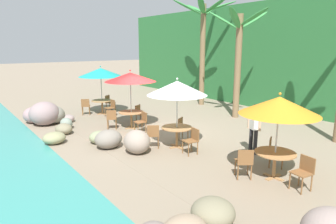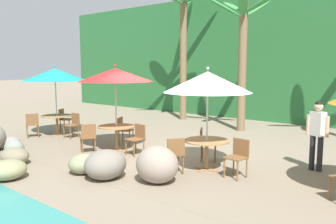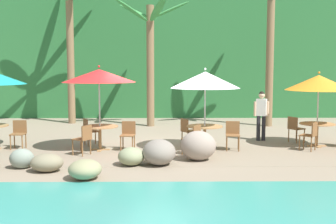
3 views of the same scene
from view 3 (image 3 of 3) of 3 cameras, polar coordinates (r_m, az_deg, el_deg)
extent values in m
plane|color=gray|center=(13.63, -2.26, -4.73)|extent=(120.00, 120.00, 0.00)
cube|color=gray|center=(13.63, -2.26, -4.72)|extent=(18.00, 5.20, 0.01)
cube|color=#286633|center=(22.39, -1.64, 7.22)|extent=(28.00, 2.40, 6.00)
ellipsoid|color=gray|center=(11.51, -18.67, -5.82)|extent=(0.61, 0.51, 0.49)
ellipsoid|color=gray|center=(11.82, 3.99, -4.43)|extent=(0.97, 0.87, 0.81)
ellipsoid|color=#7C745A|center=(10.98, -15.64, -6.44)|extent=(0.80, 0.67, 0.44)
ellipsoid|color=gray|center=(11.27, -1.19, -5.30)|extent=(0.86, 0.99, 0.67)
ellipsoid|color=gray|center=(10.09, -10.86, -7.41)|extent=(0.76, 0.83, 0.44)
ellipsoid|color=gray|center=(11.28, -4.86, -5.83)|extent=(0.69, 0.74, 0.47)
cylinder|color=brown|center=(13.96, -18.62, -3.85)|extent=(0.04, 0.04, 0.45)
cylinder|color=brown|center=(14.07, -20.01, -3.83)|extent=(0.04, 0.04, 0.45)
cylinder|color=brown|center=(14.29, -18.19, -3.61)|extent=(0.04, 0.04, 0.45)
cylinder|color=brown|center=(14.41, -19.55, -3.59)|extent=(0.04, 0.04, 0.45)
cube|color=brown|center=(14.14, -19.13, -2.76)|extent=(0.42, 0.42, 0.03)
cube|color=brown|center=(14.30, -18.90, -1.87)|extent=(0.42, 0.04, 0.42)
cylinder|color=silver|center=(13.26, -8.98, 0.06)|extent=(0.04, 0.04, 2.37)
cone|color=red|center=(13.19, -9.06, 4.74)|extent=(2.21, 2.21, 0.39)
sphere|color=red|center=(13.19, -9.08, 5.94)|extent=(0.07, 0.07, 0.07)
cube|color=#A37547|center=(13.43, -8.90, -4.90)|extent=(0.60, 0.12, 0.03)
cube|color=#A37547|center=(13.43, -8.90, -4.90)|extent=(0.12, 0.60, 0.03)
cylinder|color=#A37547|center=(13.37, -8.92, -3.40)|extent=(0.09, 0.09, 0.71)
cylinder|color=#A37547|center=(13.32, -8.95, -1.90)|extent=(1.10, 1.10, 0.03)
cylinder|color=brown|center=(13.02, -4.69, -4.26)|extent=(0.04, 0.04, 0.45)
cylinder|color=brown|center=(13.08, -6.23, -4.22)|extent=(0.04, 0.04, 0.45)
cylinder|color=brown|center=(13.36, -4.43, -3.98)|extent=(0.04, 0.04, 0.45)
cylinder|color=brown|center=(13.42, -5.94, -3.95)|extent=(0.04, 0.04, 0.45)
cube|color=brown|center=(13.18, -5.33, -3.07)|extent=(0.46, 0.46, 0.03)
cube|color=brown|center=(13.34, -5.19, -2.11)|extent=(0.42, 0.08, 0.42)
cylinder|color=brown|center=(14.41, -9.52, -3.31)|extent=(0.04, 0.04, 0.45)
cylinder|color=brown|center=(14.08, -9.08, -3.53)|extent=(0.04, 0.04, 0.45)
cylinder|color=brown|center=(14.31, -10.88, -3.40)|extent=(0.04, 0.04, 0.45)
cylinder|color=brown|center=(13.97, -10.47, -3.62)|extent=(0.04, 0.04, 0.45)
cube|color=brown|center=(14.16, -10.01, -2.51)|extent=(0.56, 0.56, 0.03)
cube|color=brown|center=(14.07, -10.80, -1.77)|extent=(0.22, 0.39, 0.42)
cylinder|color=brown|center=(12.73, -12.42, -4.61)|extent=(0.04, 0.04, 0.45)
cylinder|color=brown|center=(13.00, -11.37, -4.37)|extent=(0.04, 0.04, 0.45)
cylinder|color=brown|center=(12.50, -11.19, -4.78)|extent=(0.04, 0.04, 0.45)
cylinder|color=brown|center=(12.77, -10.15, -4.53)|extent=(0.04, 0.04, 0.45)
cube|color=brown|center=(12.71, -11.30, -3.51)|extent=(0.57, 0.57, 0.03)
cube|color=brown|center=(12.55, -10.63, -2.72)|extent=(0.24, 0.38, 0.42)
cylinder|color=silver|center=(13.20, 4.87, -0.19)|extent=(0.04, 0.04, 2.24)
cone|color=white|center=(13.13, 4.91, 4.25)|extent=(2.10, 2.10, 0.50)
sphere|color=white|center=(13.12, 4.93, 5.66)|extent=(0.07, 0.07, 0.07)
cube|color=#A37547|center=(13.36, 4.83, -4.90)|extent=(0.60, 0.12, 0.03)
cube|color=#A37547|center=(13.36, 4.83, -4.90)|extent=(0.12, 0.60, 0.03)
cylinder|color=#A37547|center=(13.30, 4.84, -3.40)|extent=(0.09, 0.09, 0.71)
cylinder|color=#A37547|center=(13.25, 4.86, -1.89)|extent=(1.10, 1.10, 0.03)
cylinder|color=brown|center=(13.16, 9.31, -4.20)|extent=(0.04, 0.04, 0.45)
cylinder|color=brown|center=(13.15, 7.75, -4.19)|extent=(0.04, 0.04, 0.45)
cylinder|color=brown|center=(13.51, 9.24, -3.93)|extent=(0.04, 0.04, 0.45)
cylinder|color=brown|center=(13.50, 7.72, -3.92)|extent=(0.04, 0.04, 0.45)
cube|color=brown|center=(13.29, 8.52, -3.04)|extent=(0.47, 0.47, 0.03)
cube|color=brown|center=(13.46, 8.50, -2.09)|extent=(0.42, 0.09, 0.42)
cylinder|color=brown|center=(14.27, 3.08, -3.33)|extent=(0.04, 0.04, 0.45)
cylinder|color=brown|center=(13.97, 3.88, -3.54)|extent=(0.04, 0.04, 0.45)
cylinder|color=brown|center=(14.08, 1.86, -3.45)|extent=(0.04, 0.04, 0.45)
cylinder|color=brown|center=(13.78, 2.64, -3.66)|extent=(0.04, 0.04, 0.45)
cube|color=brown|center=(13.98, 2.87, -2.53)|extent=(0.57, 0.57, 0.03)
cube|color=brown|center=(13.85, 2.18, -1.79)|extent=(0.24, 0.38, 0.42)
cylinder|color=brown|center=(12.53, 1.88, -4.64)|extent=(0.04, 0.04, 0.45)
cylinder|color=brown|center=(12.83, 2.71, -4.39)|extent=(0.04, 0.04, 0.45)
cylinder|color=brown|center=(12.35, 3.30, -4.81)|extent=(0.04, 0.04, 0.45)
cylinder|color=brown|center=(12.66, 4.11, -4.55)|extent=(0.04, 0.04, 0.45)
cube|color=brown|center=(12.55, 3.01, -3.52)|extent=(0.58, 0.58, 0.03)
cube|color=brown|center=(12.42, 3.81, -2.71)|extent=(0.26, 0.37, 0.42)
cylinder|color=silver|center=(14.51, 19.07, -0.14)|extent=(0.04, 0.04, 2.13)
cone|color=orange|center=(14.44, 19.21, 3.67)|extent=(2.09, 2.09, 0.47)
sphere|color=orange|center=(14.43, 19.25, 4.92)|extent=(0.07, 0.07, 0.07)
cube|color=#A37547|center=(14.65, 18.93, -4.24)|extent=(0.60, 0.12, 0.03)
cube|color=#A37547|center=(14.65, 18.93, -4.24)|extent=(0.12, 0.60, 0.03)
cylinder|color=#A37547|center=(14.60, 18.98, -2.87)|extent=(0.09, 0.09, 0.71)
cylinder|color=#A37547|center=(14.55, 19.03, -1.48)|extent=(1.10, 1.10, 0.03)
cylinder|color=brown|center=(15.43, 16.51, -2.86)|extent=(0.04, 0.04, 0.45)
cylinder|color=brown|center=(15.19, 17.49, -3.03)|extent=(0.04, 0.04, 0.45)
cylinder|color=brown|center=(15.17, 15.59, -2.98)|extent=(0.04, 0.04, 0.45)
cylinder|color=brown|center=(14.93, 16.56, -3.15)|extent=(0.04, 0.04, 0.45)
cube|color=brown|center=(15.15, 16.57, -2.11)|extent=(0.57, 0.57, 0.03)
cube|color=brown|center=(14.98, 16.06, -1.43)|extent=(0.24, 0.38, 0.42)
cylinder|color=brown|center=(13.72, 16.91, -3.97)|extent=(0.04, 0.04, 0.45)
cylinder|color=brown|center=(14.05, 17.41, -3.75)|extent=(0.04, 0.04, 0.45)
cylinder|color=brown|center=(13.60, 18.32, -4.10)|extent=(0.04, 0.04, 0.45)
cylinder|color=brown|center=(13.93, 18.79, -3.88)|extent=(0.04, 0.04, 0.45)
cube|color=brown|center=(13.78, 17.89, -2.94)|extent=(0.59, 0.59, 0.03)
cube|color=brown|center=(13.69, 18.70, -2.20)|extent=(0.29, 0.35, 0.42)
cylinder|color=brown|center=(19.75, -12.69, 7.18)|extent=(0.32, 0.32, 5.97)
cylinder|color=brown|center=(18.36, -2.33, 6.01)|extent=(0.32, 0.32, 5.07)
ellipsoid|color=#388942|center=(18.46, 0.30, 13.28)|extent=(1.60, 0.44, 0.77)
ellipsoid|color=#388942|center=(19.30, -1.60, 12.82)|extent=(0.76, 1.57, 0.91)
ellipsoid|color=#388942|center=(18.99, -4.49, 13.09)|extent=(1.54, 1.17, 0.73)
ellipsoid|color=#388942|center=(18.15, -4.80, 13.20)|extent=(1.51, 1.02, 0.93)
ellipsoid|color=#388942|center=(17.73, -1.33, 13.39)|extent=(0.93, 1.53, 0.93)
cylinder|color=brown|center=(18.84, 13.26, 7.66)|extent=(0.32, 0.32, 6.25)
cylinder|color=#232328|center=(15.17, 11.80, -2.10)|extent=(0.13, 0.13, 0.86)
cylinder|color=#232328|center=(15.21, 12.46, -2.10)|extent=(0.13, 0.13, 0.86)
cube|color=silver|center=(15.11, 12.19, 0.60)|extent=(0.39, 0.32, 0.58)
cylinder|color=#D6AD89|center=(15.07, 11.37, 0.42)|extent=(0.08, 0.08, 0.50)
cylinder|color=#D6AD89|center=(15.16, 12.99, 0.42)|extent=(0.08, 0.08, 0.50)
sphere|color=#D6AD89|center=(15.08, 12.22, 2.16)|extent=(0.21, 0.21, 0.21)
sphere|color=black|center=(15.07, 12.23, 2.35)|extent=(0.18, 0.18, 0.18)
camera|label=1|loc=(11.42, 54.39, 8.60)|focal=31.95mm
camera|label=2|loc=(8.35, 42.47, 4.03)|focal=36.94mm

